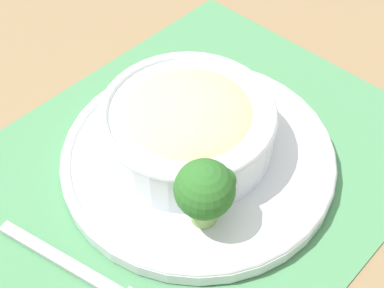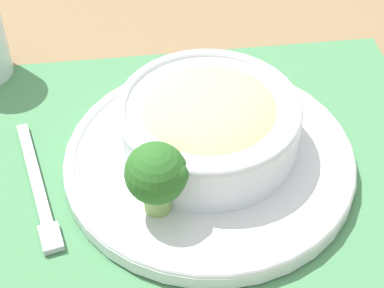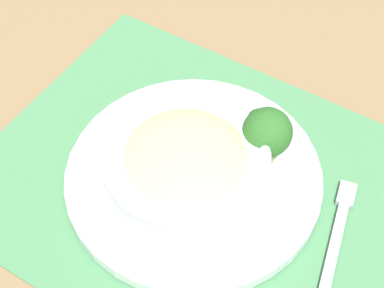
% 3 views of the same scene
% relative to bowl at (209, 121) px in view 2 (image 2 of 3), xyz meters
% --- Properties ---
extents(ground_plane, '(4.00, 4.00, 0.00)m').
position_rel_bowl_xyz_m(ground_plane, '(0.00, 0.02, -0.05)').
color(ground_plane, '#8C704C').
extents(placemat, '(0.51, 0.43, 0.00)m').
position_rel_bowl_xyz_m(placemat, '(0.00, 0.02, -0.05)').
color(placemat, '#4C8C59').
rests_on(placemat, ground_plane).
extents(plate, '(0.31, 0.31, 0.02)m').
position_rel_bowl_xyz_m(plate, '(0.00, 0.02, -0.04)').
color(plate, silver).
rests_on(plate, placemat).
extents(bowl, '(0.19, 0.19, 0.07)m').
position_rel_bowl_xyz_m(bowl, '(0.00, 0.00, 0.00)').
color(bowl, silver).
rests_on(bowl, plate).
extents(broccoli_floret, '(0.06, 0.06, 0.08)m').
position_rel_bowl_xyz_m(broccoli_floret, '(0.06, 0.08, 0.01)').
color(broccoli_floret, '#84AD5B').
rests_on(broccoli_floret, plate).
extents(carrot_slice_near, '(0.04, 0.04, 0.01)m').
position_rel_bowl_xyz_m(carrot_slice_near, '(-0.01, 0.07, -0.03)').
color(carrot_slice_near, orange).
rests_on(carrot_slice_near, plate).
extents(carrot_slice_middle, '(0.04, 0.04, 0.01)m').
position_rel_bowl_xyz_m(carrot_slice_middle, '(-0.02, 0.06, -0.03)').
color(carrot_slice_middle, orange).
rests_on(carrot_slice_middle, plate).
extents(fork, '(0.06, 0.18, 0.01)m').
position_rel_bowl_xyz_m(fork, '(0.18, 0.04, -0.05)').
color(fork, '#B7B7BC').
rests_on(fork, placemat).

